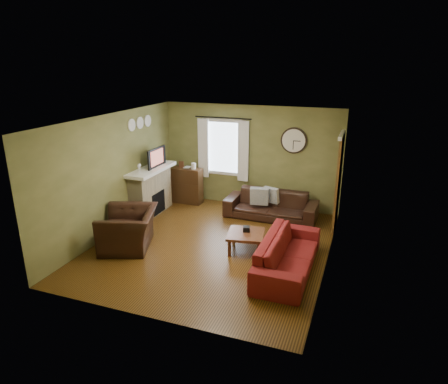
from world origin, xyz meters
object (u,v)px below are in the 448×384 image
(bookshelf, at_px, (187,185))
(sofa_brown, at_px, (271,205))
(armchair, at_px, (129,229))
(coffee_table, at_px, (246,242))
(sofa_red, at_px, (288,254))

(bookshelf, height_order, sofa_brown, bookshelf)
(armchair, bearing_deg, coffee_table, 86.06)
(bookshelf, xyz_separation_m, armchair, (0.03, -2.84, -0.08))
(sofa_red, relative_size, armchair, 1.84)
(bookshelf, bearing_deg, coffee_table, -43.24)
(armchair, relative_size, coffee_table, 1.69)
(sofa_red, height_order, armchair, armchair)
(bookshelf, xyz_separation_m, sofa_brown, (2.36, -0.28, -0.15))
(bookshelf, xyz_separation_m, coffee_table, (2.32, -2.18, -0.28))
(coffee_table, bearing_deg, armchair, -163.85)
(sofa_brown, distance_m, armchair, 3.46)
(bookshelf, relative_size, coffee_table, 1.33)
(armchair, xyz_separation_m, coffee_table, (2.29, 0.66, -0.20))
(sofa_red, height_order, coffee_table, sofa_red)
(sofa_brown, height_order, coffee_table, sofa_brown)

